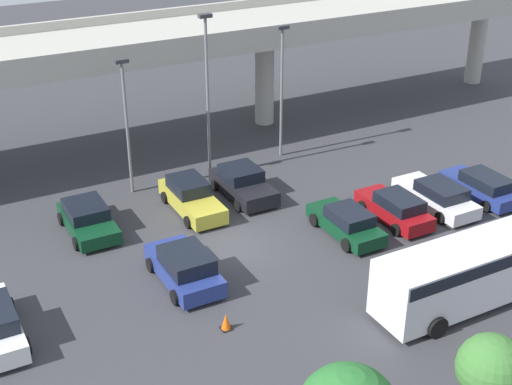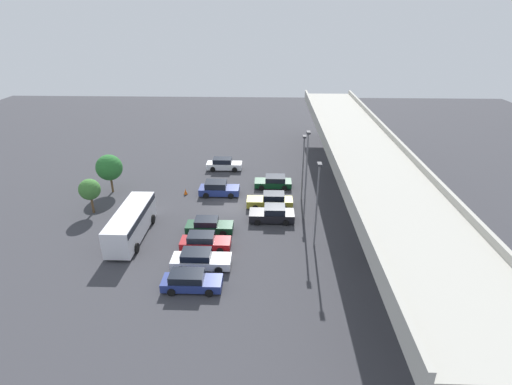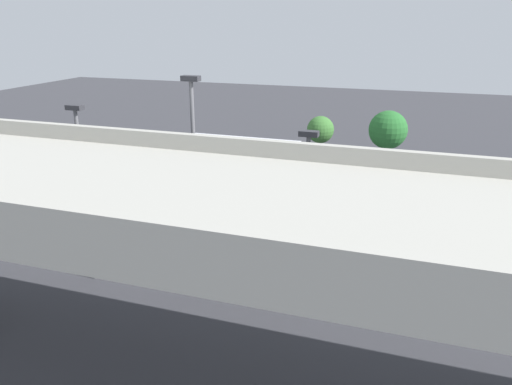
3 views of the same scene
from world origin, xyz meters
The scene contains 16 objects.
ground_plane centered at (0.00, 0.00, 0.00)m, with size 119.91×119.91×0.00m, color #38383D.
highway_overpass centered at (0.00, 13.55, 6.20)m, with size 57.21×7.38×7.47m.
parked_car_1 centered at (-5.37, 4.69, 0.67)m, with size 2.22×4.37×1.41m.
parked_car_2 centered at (-2.99, -1.65, 0.76)m, with size 2.24×4.52×1.61m.
parked_car_3 centered at (-0.05, 4.34, 0.73)m, with size 2.04×4.90×1.60m.
parked_car_4 centered at (3.01, 4.51, 0.72)m, with size 2.26×4.49×1.57m.
parked_car_5 centered at (5.48, -1.55, 0.66)m, with size 2.00×4.45×1.40m.
parked_car_6 centered at (8.43, -1.52, 0.69)m, with size 1.96×4.42×1.46m.
parked_car_7 centered at (11.18, -1.47, 0.68)m, with size 2.12×4.87×1.45m.
parked_car_8 centered at (14.05, -1.72, 0.67)m, with size 1.99×4.53×1.40m.
shuttle_bus centered at (6.64, -8.54, 1.62)m, with size 8.51×2.64×2.71m.
lamp_post_near_aisle centered at (2.56, 7.70, 5.27)m, with size 0.70×0.35×9.13m.
lamp_post_mid_lot centered at (7.52, 8.25, 4.62)m, with size 0.70×0.35×7.86m.
lamp_post_by_overpass centered at (-2.04, 7.77, 4.36)m, with size 0.70×0.35×7.37m.
tree_front_centre centered at (1.91, -14.19, 2.64)m, with size 2.18×2.18×3.75m.
traffic_cone centered at (-2.90, -5.44, 0.33)m, with size 0.44×0.44×0.70m.
Camera 1 is at (-12.58, -25.82, 17.25)m, focal length 50.00 mm.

